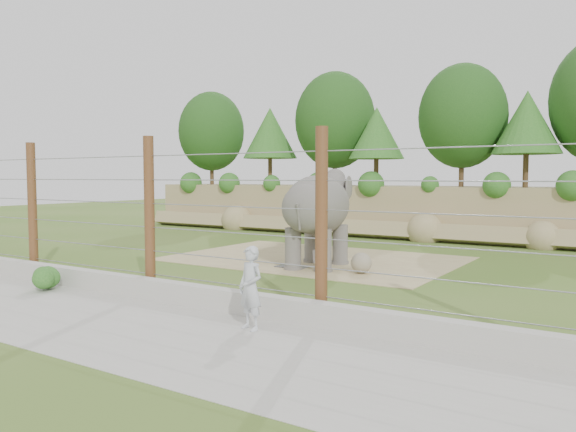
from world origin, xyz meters
The scene contains 11 objects.
ground centered at (0.00, 0.00, 0.00)m, with size 90.00×90.00×0.00m, color #41681D.
back_embankment centered at (0.59, 12.68, 3.97)m, with size 30.00×5.52×8.77m.
dirt_patch centered at (0.50, 3.00, 0.01)m, with size 10.00×7.00×0.02m, color #9F895F.
drain_grate centered at (0.88, 0.86, 0.04)m, with size 1.00×0.60×0.03m, color #262628.
elephant centered at (1.51, 1.44, 1.59)m, with size 1.68×3.92×3.17m, color #605B55, non-canonical shape.
stone_ball centered at (3.31, 1.01, 0.34)m, with size 0.64×0.64×0.64m, color gray.
retaining_wall centered at (0.00, -5.00, 0.25)m, with size 26.00×0.35×0.50m, color #A9A69C.
walkway centered at (0.00, -7.00, 0.01)m, with size 26.00×4.00×0.01m, color #A9A69C.
barrier_fence centered at (0.00, -4.50, 2.00)m, with size 20.26×0.26×4.00m.
walkway_shrub centered at (-2.49, -5.80, 0.34)m, with size 0.65×0.65×0.65m, color #205F1C.
zookeeper centered at (4.22, -5.90, 0.83)m, with size 0.59×0.39×1.63m, color #B0B4BA.
Camera 1 is at (10.63, -14.53, 2.97)m, focal length 35.00 mm.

